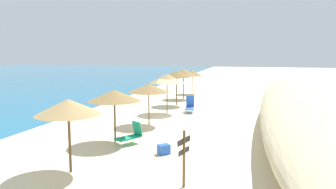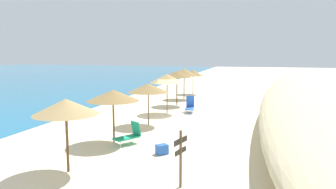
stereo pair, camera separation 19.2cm
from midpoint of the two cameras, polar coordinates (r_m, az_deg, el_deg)
ground_plane at (r=21.75m, az=1.24°, el=-4.05°), size 160.00×160.00×0.00m
dune_ridge at (r=23.31m, az=24.39°, el=-0.81°), size 38.49×8.98×2.51m
beach_umbrella_0 at (r=11.95m, az=-17.49°, el=-2.14°), size 2.36×2.36×2.72m
beach_umbrella_1 at (r=15.44m, az=-9.51°, el=-0.17°), size 2.53×2.53×2.60m
beach_umbrella_2 at (r=19.07m, az=-3.30°, el=1.18°), size 2.45×2.45×2.53m
beach_umbrella_3 at (r=22.75m, az=0.08°, el=2.91°), size 2.48×2.48×2.86m
beach_umbrella_4 at (r=26.26m, az=1.83°, el=3.69°), size 2.39×2.39×2.89m
beach_umbrella_5 at (r=30.00m, az=3.11°, el=4.05°), size 2.38×2.38×2.89m
beach_umbrella_6 at (r=33.69m, az=4.70°, el=3.90°), size 2.18×2.18×2.58m
lounge_chair_0 at (r=23.43m, az=4.19°, el=-2.05°), size 1.40×0.76×1.19m
lounge_chair_1 at (r=15.43m, az=-6.57°, el=-7.20°), size 1.42×1.18×1.06m
wooden_signpost at (r=10.40m, az=2.82°, el=-10.62°), size 0.82×0.25×1.90m
cooler_box at (r=13.91m, az=-0.70°, el=-9.84°), size 0.60×0.60×0.42m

